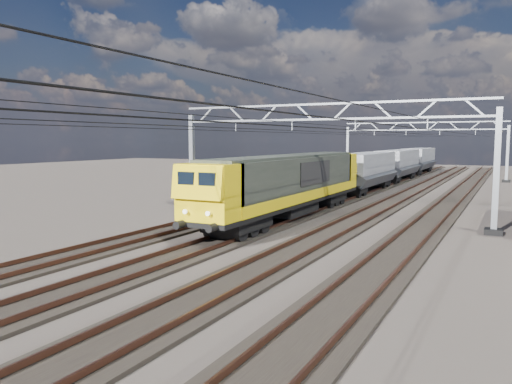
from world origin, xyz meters
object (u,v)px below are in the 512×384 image
at_px(catenary_gantry_far, 422,148).
at_px(locomotive, 290,182).
at_px(hopper_wagon_mid, 398,163).
at_px(hopper_wagon_third, 419,159).
at_px(catenary_gantry_mid, 322,157).
at_px(hopper_wagon_lead, 366,169).

relative_size(catenary_gantry_far, locomotive, 0.94).
distance_m(locomotive, hopper_wagon_mid, 31.90).
bearing_deg(hopper_wagon_third, catenary_gantry_mid, -87.50).
bearing_deg(catenary_gantry_far, hopper_wagon_third, 101.58).
xyz_separation_m(hopper_wagon_mid, hopper_wagon_third, (0.00, 14.20, 0.00)).
xyz_separation_m(locomotive, hopper_wagon_third, (-0.00, 46.10, -0.09)).
relative_size(locomotive, hopper_wagon_third, 1.62).
xyz_separation_m(catenary_gantry_mid, hopper_wagon_mid, (-2.00, 31.56, -1.67)).
xyz_separation_m(catenary_gantry_mid, locomotive, (-2.00, -0.33, -1.58)).
bearing_deg(hopper_wagon_third, hopper_wagon_lead, -90.00).
relative_size(catenary_gantry_mid, catenary_gantry_far, 1.00).
height_order(catenary_gantry_mid, hopper_wagon_third, catenary_gantry_mid).
bearing_deg(locomotive, catenary_gantry_mid, 9.48).
bearing_deg(hopper_wagon_lead, catenary_gantry_far, 83.87).
relative_size(catenary_gantry_mid, hopper_wagon_mid, 1.53).
bearing_deg(locomotive, hopper_wagon_lead, 90.00).
distance_m(catenary_gantry_mid, locomotive, 2.57).
height_order(hopper_wagon_lead, hopper_wagon_mid, same).
relative_size(catenary_gantry_far, hopper_wagon_third, 1.53).
xyz_separation_m(catenary_gantry_far, hopper_wagon_mid, (-2.00, -4.44, -1.67)).
distance_m(hopper_wagon_lead, hopper_wagon_mid, 14.20).
height_order(catenary_gantry_far, hopper_wagon_third, catenary_gantry_far).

